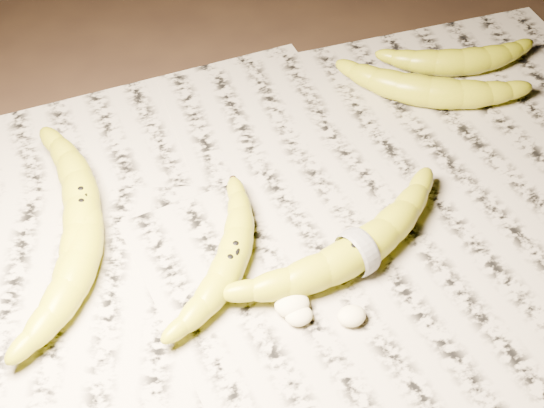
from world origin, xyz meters
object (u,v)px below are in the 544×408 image
object	(u,v)px
banana_upper_a	(430,89)
banana_upper_b	(461,60)
banana_taped	(358,250)
banana_center	(231,257)
banana_left_a	(81,205)
banana_left_b	(79,259)

from	to	relation	value
banana_upper_a	banana_upper_b	bearing A→B (deg)	64.22
banana_taped	banana_upper_a	bearing A→B (deg)	29.85
banana_center	banana_taped	world-z (taller)	banana_taped
banana_left_a	banana_center	size ratio (longest dim) A/B	1.24
banana_center	banana_left_b	bearing A→B (deg)	106.88
banana_center	banana_taped	bearing A→B (deg)	-71.51
banana_left_a	banana_upper_b	world-z (taller)	banana_left_a
banana_upper_a	banana_upper_b	size ratio (longest dim) A/B	1.17
banana_upper_b	banana_center	bearing A→B (deg)	-137.55
banana_left_a	banana_center	xyz separation A→B (m)	(0.13, -0.11, -0.00)
banana_left_b	banana_center	xyz separation A→B (m)	(0.14, -0.04, -0.00)
banana_taped	banana_center	bearing A→B (deg)	145.98
banana_taped	banana_left_b	bearing A→B (deg)	145.11
banana_left_b	banana_upper_a	world-z (taller)	same
banana_left_b	banana_upper_b	world-z (taller)	banana_left_b
banana_left_b	banana_taped	world-z (taller)	banana_taped
banana_left_a	banana_upper_b	xyz separation A→B (m)	(0.50, 0.12, -0.00)
banana_left_b	banana_center	world-z (taller)	banana_left_b
banana_upper_b	banana_left_a	bearing A→B (deg)	-156.39
banana_left_b	banana_upper_a	xyz separation A→B (m)	(0.44, 0.15, 0.00)
banana_taped	banana_upper_a	world-z (taller)	same
banana_upper_a	banana_upper_b	xyz separation A→B (m)	(0.06, 0.05, -0.00)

